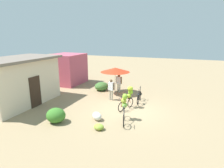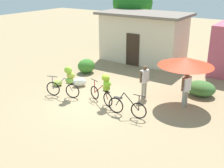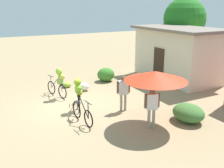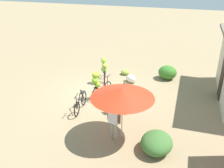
{
  "view_description": "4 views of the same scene",
  "coord_description": "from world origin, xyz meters",
  "px_view_note": "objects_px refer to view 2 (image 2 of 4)",
  "views": [
    {
      "loc": [
        -10.65,
        -3.06,
        4.52
      ],
      "look_at": [
        1.26,
        1.58,
        1.26
      ],
      "focal_mm": 30.31,
      "sensor_mm": 36.0,
      "label": 1
    },
    {
      "loc": [
        6.78,
        -9.0,
        5.2
      ],
      "look_at": [
        0.29,
        0.81,
        0.71
      ],
      "focal_mm": 44.99,
      "sensor_mm": 36.0,
      "label": 2
    },
    {
      "loc": [
        10.42,
        -3.58,
        4.34
      ],
      "look_at": [
        0.87,
        1.48,
        1.08
      ],
      "focal_mm": 41.58,
      "sensor_mm": 36.0,
      "label": 3
    },
    {
      "loc": [
        11.05,
        4.07,
        6.07
      ],
      "look_at": [
        0.85,
        0.96,
        1.09
      ],
      "focal_mm": 41.24,
      "sensor_mm": 36.0,
      "label": 4
    }
  ],
  "objects_px": {
    "market_umbrella": "(186,62)",
    "produce_sack": "(80,82)",
    "bicycle_center_loaded": "(127,107)",
    "bicycle_leftmost": "(67,80)",
    "tree_behind_building": "(133,3)",
    "building_low": "(143,37)",
    "person_bystander": "(144,78)",
    "bicycle_near_pile": "(105,87)",
    "person_vendor": "(186,86)",
    "banana_pile_on_ground": "(57,83)"
  },
  "relations": [
    {
      "from": "market_umbrella",
      "to": "produce_sack",
      "type": "bearing_deg",
      "value": -170.74
    },
    {
      "from": "market_umbrella",
      "to": "bicycle_center_loaded",
      "type": "bearing_deg",
      "value": -121.7
    },
    {
      "from": "bicycle_center_loaded",
      "to": "bicycle_leftmost",
      "type": "bearing_deg",
      "value": 178.71
    },
    {
      "from": "tree_behind_building",
      "to": "market_umbrella",
      "type": "xyz_separation_m",
      "value": [
        6.92,
        -7.65,
        -1.53
      ]
    },
    {
      "from": "building_low",
      "to": "bicycle_leftmost",
      "type": "xyz_separation_m",
      "value": [
        0.02,
        -7.42,
        -0.74
      ]
    },
    {
      "from": "person_bystander",
      "to": "market_umbrella",
      "type": "bearing_deg",
      "value": 11.01
    },
    {
      "from": "person_bystander",
      "to": "bicycle_leftmost",
      "type": "bearing_deg",
      "value": -146.8
    },
    {
      "from": "bicycle_near_pile",
      "to": "produce_sack",
      "type": "xyz_separation_m",
      "value": [
        -2.33,
        1.12,
        -0.62
      ]
    },
    {
      "from": "tree_behind_building",
      "to": "bicycle_leftmost",
      "type": "distance_m",
      "value": 10.48
    },
    {
      "from": "market_umbrella",
      "to": "bicycle_leftmost",
      "type": "height_order",
      "value": "market_umbrella"
    },
    {
      "from": "building_low",
      "to": "bicycle_center_loaded",
      "type": "relative_size",
      "value": 3.38
    },
    {
      "from": "person_vendor",
      "to": "person_bystander",
      "type": "relative_size",
      "value": 1.0
    },
    {
      "from": "building_low",
      "to": "market_umbrella",
      "type": "xyz_separation_m",
      "value": [
        4.66,
        -5.17,
        0.33
      ]
    },
    {
      "from": "bicycle_leftmost",
      "to": "banana_pile_on_ground",
      "type": "xyz_separation_m",
      "value": [
        -1.47,
        0.83,
        -0.7
      ]
    },
    {
      "from": "produce_sack",
      "to": "market_umbrella",
      "type": "bearing_deg",
      "value": 9.26
    },
    {
      "from": "market_umbrella",
      "to": "banana_pile_on_ground",
      "type": "height_order",
      "value": "market_umbrella"
    },
    {
      "from": "bicycle_near_pile",
      "to": "produce_sack",
      "type": "height_order",
      "value": "bicycle_near_pile"
    },
    {
      "from": "market_umbrella",
      "to": "person_vendor",
      "type": "distance_m",
      "value": 1.03
    },
    {
      "from": "bicycle_near_pile",
      "to": "bicycle_center_loaded",
      "type": "xyz_separation_m",
      "value": [
        1.34,
        -0.36,
        -0.47
      ]
    },
    {
      "from": "bicycle_near_pile",
      "to": "person_vendor",
      "type": "bearing_deg",
      "value": 29.78
    },
    {
      "from": "person_bystander",
      "to": "tree_behind_building",
      "type": "bearing_deg",
      "value": 123.12
    },
    {
      "from": "tree_behind_building",
      "to": "bicycle_near_pile",
      "type": "relative_size",
      "value": 3.21
    },
    {
      "from": "bicycle_leftmost",
      "to": "tree_behind_building",
      "type": "bearing_deg",
      "value": 102.99
    },
    {
      "from": "bicycle_center_loaded",
      "to": "banana_pile_on_ground",
      "type": "distance_m",
      "value": 4.76
    },
    {
      "from": "tree_behind_building",
      "to": "market_umbrella",
      "type": "bearing_deg",
      "value": -47.86
    },
    {
      "from": "tree_behind_building",
      "to": "bicycle_center_loaded",
      "type": "distance_m",
      "value": 11.79
    },
    {
      "from": "produce_sack",
      "to": "bicycle_near_pile",
      "type": "bearing_deg",
      "value": -25.72
    },
    {
      "from": "tree_behind_building",
      "to": "banana_pile_on_ground",
      "type": "bearing_deg",
      "value": -84.86
    },
    {
      "from": "building_low",
      "to": "market_umbrella",
      "type": "relative_size",
      "value": 2.43
    },
    {
      "from": "tree_behind_building",
      "to": "produce_sack",
      "type": "bearing_deg",
      "value": -77.91
    },
    {
      "from": "person_vendor",
      "to": "bicycle_leftmost",
      "type": "bearing_deg",
      "value": -157.63
    },
    {
      "from": "bicycle_center_loaded",
      "to": "banana_pile_on_ground",
      "type": "xyz_separation_m",
      "value": [
        -4.67,
        0.9,
        -0.22
      ]
    },
    {
      "from": "bicycle_near_pile",
      "to": "produce_sack",
      "type": "bearing_deg",
      "value": 154.28
    },
    {
      "from": "tree_behind_building",
      "to": "person_vendor",
      "type": "height_order",
      "value": "tree_behind_building"
    },
    {
      "from": "building_low",
      "to": "bicycle_center_loaded",
      "type": "xyz_separation_m",
      "value": [
        3.23,
        -7.49,
        -1.22
      ]
    },
    {
      "from": "produce_sack",
      "to": "person_vendor",
      "type": "relative_size",
      "value": 0.45
    },
    {
      "from": "bicycle_center_loaded",
      "to": "person_bystander",
      "type": "relative_size",
      "value": 1.09
    },
    {
      "from": "market_umbrella",
      "to": "bicycle_center_loaded",
      "type": "distance_m",
      "value": 3.14
    },
    {
      "from": "bicycle_leftmost",
      "to": "produce_sack",
      "type": "distance_m",
      "value": 1.62
    },
    {
      "from": "building_low",
      "to": "produce_sack",
      "type": "distance_m",
      "value": 6.17
    },
    {
      "from": "bicycle_leftmost",
      "to": "person_bystander",
      "type": "xyz_separation_m",
      "value": [
        2.93,
        1.91,
        0.09
      ]
    },
    {
      "from": "bicycle_near_pile",
      "to": "person_bystander",
      "type": "relative_size",
      "value": 1.0
    },
    {
      "from": "bicycle_leftmost",
      "to": "bicycle_center_loaded",
      "type": "relative_size",
      "value": 0.96
    },
    {
      "from": "tree_behind_building",
      "to": "bicycle_near_pile",
      "type": "bearing_deg",
      "value": -66.63
    },
    {
      "from": "building_low",
      "to": "tree_behind_building",
      "type": "bearing_deg",
      "value": 132.36
    },
    {
      "from": "bicycle_center_loaded",
      "to": "produce_sack",
      "type": "relative_size",
      "value": 2.4
    },
    {
      "from": "market_umbrella",
      "to": "bicycle_near_pile",
      "type": "bearing_deg",
      "value": -144.76
    },
    {
      "from": "bicycle_near_pile",
      "to": "person_vendor",
      "type": "distance_m",
      "value": 3.42
    },
    {
      "from": "building_low",
      "to": "banana_pile_on_ground",
      "type": "xyz_separation_m",
      "value": [
        -1.44,
        -6.59,
        -1.44
      ]
    },
    {
      "from": "market_umbrella",
      "to": "banana_pile_on_ground",
      "type": "bearing_deg",
      "value": -166.94
    }
  ]
}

